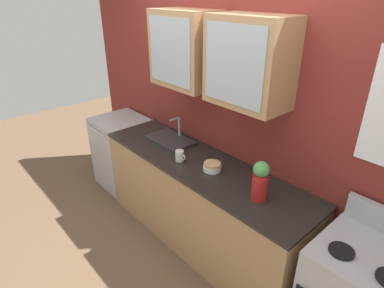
{
  "coord_description": "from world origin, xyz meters",
  "views": [
    {
      "loc": [
        1.85,
        -1.75,
        2.35
      ],
      "look_at": [
        -0.11,
        0.0,
        1.06
      ],
      "focal_mm": 29.89,
      "sensor_mm": 36.0,
      "label": 1
    }
  ],
  "objects": [
    {
      "name": "dishwasher",
      "position": [
        -1.44,
        -0.0,
        0.46
      ],
      "size": [
        0.6,
        0.63,
        0.91
      ],
      "color": "#ADAFB5",
      "rests_on": "ground_plane"
    },
    {
      "name": "back_wall_unit",
      "position": [
        0.01,
        0.32,
        1.48
      ],
      "size": [
        4.47,
        0.46,
        2.78
      ],
      "color": "maroon",
      "rests_on": "ground_plane"
    },
    {
      "name": "ground_plane",
      "position": [
        0.0,
        0.0,
        0.0
      ],
      "size": [
        10.0,
        10.0,
        0.0
      ],
      "primitive_type": "plane",
      "color": "brown"
    },
    {
      "name": "cup_near_sink",
      "position": [
        -0.16,
        -0.11,
        0.96
      ],
      "size": [
        0.12,
        0.08,
        0.1
      ],
      "color": "silver",
      "rests_on": "counter"
    },
    {
      "name": "counter",
      "position": [
        0.0,
        0.0,
        0.46
      ],
      "size": [
        2.29,
        0.64,
        0.91
      ],
      "color": "#A87F56",
      "rests_on": "ground_plane"
    },
    {
      "name": "bowl_stack",
      "position": [
        0.17,
        -0.01,
        0.95
      ],
      "size": [
        0.16,
        0.16,
        0.07
      ],
      "color": "white",
      "rests_on": "counter"
    },
    {
      "name": "sink_faucet",
      "position": [
        -0.54,
        0.08,
        0.93
      ],
      "size": [
        0.5,
        0.31,
        0.24
      ],
      "color": "#2D2D30",
      "rests_on": "counter"
    },
    {
      "name": "vase",
      "position": [
        0.7,
        -0.05,
        1.07
      ],
      "size": [
        0.12,
        0.12,
        0.32
      ],
      "color": "#B21E1E",
      "rests_on": "counter"
    }
  ]
}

